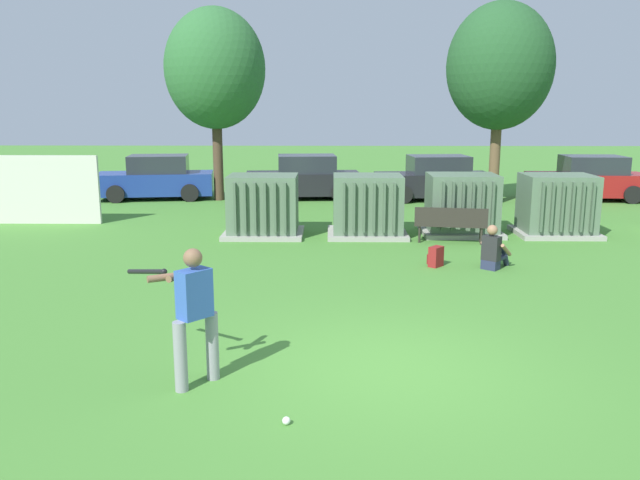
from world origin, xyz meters
TOP-DOWN VIEW (x-y plane):
  - ground_plane at (0.00, 0.00)m, footprint 96.00×96.00m
  - fence_panel at (-9.94, 10.50)m, footprint 4.80×0.12m
  - transformer_west at (-2.57, 8.81)m, footprint 2.10×1.70m
  - transformer_mid_west at (0.20, 8.84)m, footprint 2.10×1.70m
  - transformer_mid_east at (2.75, 9.10)m, footprint 2.10×1.70m
  - transformer_east at (5.26, 9.03)m, footprint 2.10×1.70m
  - park_bench at (2.25, 7.92)m, footprint 1.84×0.67m
  - batter at (-2.47, -0.49)m, footprint 1.36×1.27m
  - sports_ball at (-1.25, -1.53)m, footprint 0.09×0.09m
  - seated_spectator at (2.69, 5.37)m, footprint 0.72×0.76m
  - backpack at (1.49, 5.52)m, footprint 0.37×0.38m
  - tree_left at (-4.89, 15.37)m, footprint 3.56×3.56m
  - tree_center_left at (4.92, 14.46)m, footprint 3.58×3.58m
  - parked_car_leftmost at (-7.25, 15.60)m, footprint 4.40×2.37m
  - parked_car_left_of_center at (-1.78, 15.78)m, footprint 4.33×2.19m
  - parked_car_right_of_center at (3.06, 15.58)m, footprint 4.34×2.22m
  - parked_car_rightmost at (8.69, 15.59)m, footprint 4.25×2.01m

SIDE VIEW (x-z plane):
  - ground_plane at x=0.00m, z-range 0.00..0.00m
  - sports_ball at x=-1.25m, z-range 0.00..0.09m
  - backpack at x=1.49m, z-range -0.01..0.43m
  - seated_spectator at x=2.69m, z-range -0.11..0.86m
  - park_bench at x=2.25m, z-range 0.08..0.99m
  - parked_car_leftmost at x=-7.25m, z-range -0.06..1.56m
  - parked_car_left_of_center at x=-1.78m, z-range -0.06..1.56m
  - parked_car_right_of_center at x=3.06m, z-range -0.06..1.56m
  - parked_car_rightmost at x=8.69m, z-range -0.06..1.56m
  - transformer_west at x=-2.57m, z-range -0.02..1.60m
  - transformer_mid_west at x=0.20m, z-range -0.02..1.60m
  - transformer_mid_east at x=2.75m, z-range -0.02..1.60m
  - transformer_east at x=5.26m, z-range -0.02..1.60m
  - batter at x=-2.47m, z-range 0.11..1.85m
  - fence_panel at x=-9.94m, z-range 0.00..2.00m
  - tree_left at x=-4.89m, z-range 1.27..8.07m
  - tree_center_left at x=4.92m, z-range 1.27..8.10m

